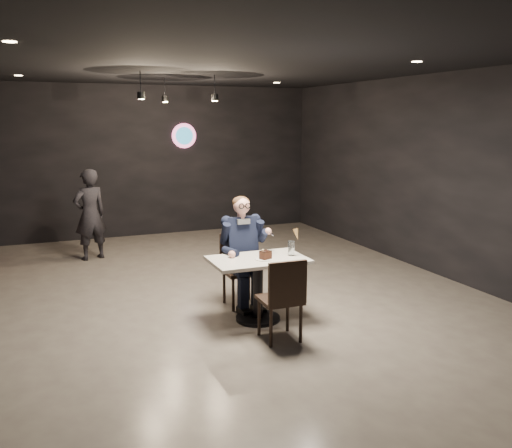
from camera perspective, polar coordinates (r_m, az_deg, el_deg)
name	(u,v)px	position (r m, az deg, el deg)	size (l,w,h in m)	color
floor	(217,301)	(7.14, -4.15, -8.08)	(9.00, 9.00, 0.00)	gray
wall_sign	(184,136)	(11.27, -7.59, 9.19)	(0.50, 0.06, 0.50)	pink
pendant_lights	(173,83)	(8.69, -8.69, 14.48)	(1.40, 1.20, 0.36)	black
main_table	(258,289)	(6.37, 0.20, -6.89)	(1.10, 0.70, 0.75)	silver
chair_far	(241,270)	(6.83, -1.57, -4.90)	(0.42, 0.46, 0.92)	black
chair_near	(280,298)	(5.81, 2.52, -7.77)	(0.42, 0.46, 0.92)	black
seated_man	(241,250)	(6.76, -1.58, -2.78)	(0.60, 0.80, 1.44)	black
dessert_plate	(264,259)	(6.20, 0.83, -3.72)	(0.20, 0.20, 0.01)	white
cake_slice	(266,255)	(6.18, 1.01, -3.30)	(0.12, 0.10, 0.08)	black
mint_leaf	(267,252)	(6.17, 1.12, -2.96)	(0.06, 0.04, 0.01)	#2B7F29
sundae_glass	(291,248)	(6.38, 3.72, -2.56)	(0.08, 0.08, 0.17)	silver
wafer_cone	(297,235)	(6.35, 4.30, -1.12)	(0.07, 0.07, 0.14)	tan
passerby	(90,215)	(9.46, -17.08, 0.96)	(0.56, 0.37, 1.53)	black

